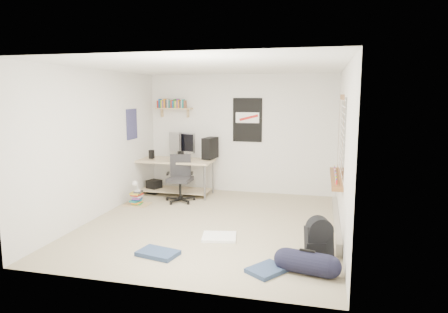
% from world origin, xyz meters
% --- Properties ---
extents(floor, '(4.00, 4.50, 0.01)m').
position_xyz_m(floor, '(0.00, 0.00, -0.01)').
color(floor, gray).
rests_on(floor, ground).
extents(ceiling, '(4.00, 4.50, 0.01)m').
position_xyz_m(ceiling, '(0.00, 0.00, 2.50)').
color(ceiling, white).
rests_on(ceiling, ground).
extents(back_wall, '(4.00, 0.01, 2.50)m').
position_xyz_m(back_wall, '(0.00, 2.25, 1.25)').
color(back_wall, silver).
rests_on(back_wall, ground).
extents(left_wall, '(0.01, 4.50, 2.50)m').
position_xyz_m(left_wall, '(-2.00, 0.00, 1.25)').
color(left_wall, silver).
rests_on(left_wall, ground).
extents(right_wall, '(0.01, 4.50, 2.50)m').
position_xyz_m(right_wall, '(2.00, 0.00, 1.25)').
color(right_wall, silver).
rests_on(right_wall, ground).
extents(desk, '(1.75, 0.93, 0.76)m').
position_xyz_m(desk, '(-1.30, 1.65, 0.36)').
color(desk, tan).
rests_on(desk, floor).
extents(monitor_left, '(0.36, 0.29, 0.41)m').
position_xyz_m(monitor_left, '(-1.37, 1.96, 0.97)').
color(monitor_left, '#ABAAAF').
rests_on(monitor_left, desk).
extents(monitor_right, '(0.39, 0.20, 0.42)m').
position_xyz_m(monitor_right, '(-1.09, 1.91, 0.97)').
color(monitor_right, '#B4B5BA').
rests_on(monitor_right, desk).
extents(pc_tower, '(0.27, 0.45, 0.44)m').
position_xyz_m(pc_tower, '(-0.57, 1.89, 0.98)').
color(pc_tower, black).
rests_on(pc_tower, desk).
extents(keyboard, '(0.38, 0.23, 0.02)m').
position_xyz_m(keyboard, '(-1.14, 1.61, 0.77)').
color(keyboard, black).
rests_on(keyboard, desk).
extents(speaker_left, '(0.10, 0.10, 0.18)m').
position_xyz_m(speaker_left, '(-1.75, 1.58, 0.85)').
color(speaker_left, black).
rests_on(speaker_left, desk).
extents(speaker_right, '(0.12, 0.12, 0.18)m').
position_xyz_m(speaker_right, '(-1.09, 1.52, 0.85)').
color(speaker_right, black).
rests_on(speaker_right, desk).
extents(office_chair, '(0.74, 0.74, 0.92)m').
position_xyz_m(office_chair, '(-0.97, 1.15, 0.49)').
color(office_chair, '#242326').
rests_on(office_chair, floor).
extents(wall_shelf, '(0.80, 0.22, 0.24)m').
position_xyz_m(wall_shelf, '(-1.45, 2.14, 1.78)').
color(wall_shelf, tan).
rests_on(wall_shelf, back_wall).
extents(poster_back_wall, '(0.62, 0.03, 0.92)m').
position_xyz_m(poster_back_wall, '(0.15, 2.23, 1.55)').
color(poster_back_wall, black).
rests_on(poster_back_wall, back_wall).
extents(poster_left_wall, '(0.02, 0.42, 0.60)m').
position_xyz_m(poster_left_wall, '(-1.99, 1.20, 1.50)').
color(poster_left_wall, navy).
rests_on(poster_left_wall, left_wall).
extents(window, '(0.10, 1.50, 1.26)m').
position_xyz_m(window, '(1.95, 0.30, 1.45)').
color(window, brown).
rests_on(window, right_wall).
extents(baseboard_heater, '(0.08, 2.50, 0.18)m').
position_xyz_m(baseboard_heater, '(1.96, 0.30, 0.09)').
color(baseboard_heater, '#B7B2A8').
rests_on(baseboard_heater, floor).
extents(backpack, '(0.39, 0.35, 0.44)m').
position_xyz_m(backpack, '(1.70, -1.03, 0.20)').
color(backpack, black).
rests_on(backpack, floor).
extents(duffel_bag, '(0.32, 0.32, 0.53)m').
position_xyz_m(duffel_bag, '(1.57, -1.52, 0.14)').
color(duffel_bag, black).
rests_on(duffel_bag, floor).
extents(tshirt, '(0.56, 0.50, 0.04)m').
position_xyz_m(tshirt, '(0.28, -0.64, 0.02)').
color(tshirt, white).
rests_on(tshirt, floor).
extents(jeans_a, '(0.57, 0.43, 0.06)m').
position_xyz_m(jeans_a, '(-0.34, -1.43, 0.03)').
color(jeans_a, navy).
rests_on(jeans_a, floor).
extents(jeans_b, '(0.53, 0.55, 0.06)m').
position_xyz_m(jeans_b, '(1.11, -1.58, 0.03)').
color(jeans_b, navy).
rests_on(jeans_b, floor).
extents(book_stack, '(0.44, 0.38, 0.27)m').
position_xyz_m(book_stack, '(-1.69, 0.74, 0.15)').
color(book_stack, olive).
rests_on(book_stack, floor).
extents(desk_lamp, '(0.16, 0.21, 0.19)m').
position_xyz_m(desk_lamp, '(-1.67, 0.72, 0.38)').
color(desk_lamp, silver).
rests_on(desk_lamp, book_stack).
extents(subwoofer, '(0.32, 0.32, 0.28)m').
position_xyz_m(subwoofer, '(-1.75, 1.66, 0.14)').
color(subwoofer, black).
rests_on(subwoofer, floor).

